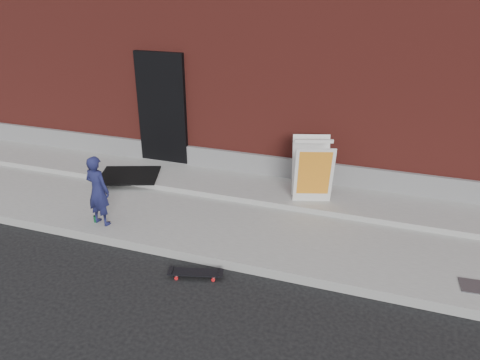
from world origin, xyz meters
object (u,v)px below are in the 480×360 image
at_px(skateboard, 196,273).
at_px(pizza_sign, 312,170).
at_px(child, 98,191).
at_px(soda_can, 96,219).

bearing_deg(skateboard, pizza_sign, 65.97).
height_order(skateboard, pizza_sign, pizza_sign).
xyz_separation_m(skateboard, pizza_sign, (1.11, 2.50, 0.73)).
height_order(child, skateboard, child).
relative_size(child, pizza_sign, 1.08).
bearing_deg(child, pizza_sign, -140.37).
relative_size(skateboard, pizza_sign, 0.71).
bearing_deg(soda_can, pizza_sign, 29.79).
xyz_separation_m(child, pizza_sign, (3.09, 1.83, 0.06)).
bearing_deg(soda_can, child, 1.88).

